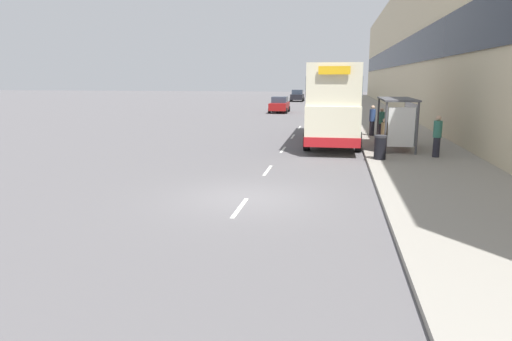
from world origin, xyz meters
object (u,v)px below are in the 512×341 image
Objects in this scene: car_2 at (332,95)px; double_decker_bus_near at (334,102)px; pedestrian_3 at (381,123)px; pedestrian_1 at (437,136)px; pedestrian_2 at (384,135)px; bus_shelter at (401,114)px; car_0 at (297,96)px; litter_bin at (380,147)px; car_1 at (280,105)px; pedestrian_at_shelter at (372,120)px.

double_decker_bus_near is at bearing -89.41° from car_2.
pedestrian_1 is at bearing -74.53° from pedestrian_3.
bus_shelter is at bearing 56.35° from pedestrian_2.
car_2 is 49.66m from pedestrian_3.
litter_bin is at bearing 98.66° from car_0.
car_1 reaches higher than litter_bin.
pedestrian_2 is (8.16, -26.34, 0.14)m from car_1.
double_decker_bus_near reaches higher than car_2.
car_1 is at bearing 107.22° from pedestrian_2.
double_decker_bus_near is (-3.30, 2.95, 0.41)m from bus_shelter.
pedestrian_2 reaches higher than car_2.
car_2 is 2.31× the size of pedestrian_3.
pedestrian_1 is (2.26, -7.47, 0.01)m from pedestrian_at_shelter.
bus_shelter is 2.41× the size of pedestrian_3.
double_decker_bus_near is at bearing 108.64° from litter_bin.
pedestrian_1 is at bearing 22.26° from litter_bin.
double_decker_bus_near reaches higher than car_0.
bus_shelter is 26.62m from car_1.
bus_shelter is 1.84m from pedestrian_2.
litter_bin is at bearing -91.83° from pedestrian_at_shelter.
pedestrian_3 is at bearing -64.52° from pedestrian_at_shelter.
bus_shelter is 4.46m from pedestrian_3.
double_decker_bus_near is at bearing -153.42° from pedestrian_3.
pedestrian_1 is 2.77m from litter_bin.
car_2 is at bearing -100.26° from car_1.
double_decker_bus_near is 6.99m from pedestrian_1.
car_2 is 3.84× the size of litter_bin.
pedestrian_2 is at bearing 99.35° from car_0.
litter_bin is (-0.33, -1.87, -0.30)m from pedestrian_2.
pedestrian_at_shelter reaches higher than car_2.
double_decker_bus_near is at bearing 97.26° from car_0.
pedestrian_2 is at bearing 159.23° from pedestrian_1.
car_0 is 44.19m from pedestrian_at_shelter.
double_decker_bus_near is 5.98× the size of pedestrian_at_shelter.
pedestrian_at_shelter is at bearing 100.15° from bus_shelter.
pedestrian_at_shelter is (2.35, 2.36, -1.20)m from double_decker_bus_near.
pedestrian_at_shelter reaches higher than car_0.
pedestrian_2 is at bearing 79.85° from litter_bin.
car_2 is (5.31, 5.17, -0.01)m from car_0.
car_2 reaches higher than car_1.
pedestrian_2 is (2.41, -4.28, -1.31)m from double_decker_bus_near.
pedestrian_1 is 1.06× the size of pedestrian_3.
double_decker_bus_near is 2.64× the size of car_0.
pedestrian_1 is 1.77× the size of litter_bin.
car_0 reaches higher than car_1.
pedestrian_at_shelter is 6.64m from pedestrian_2.
pedestrian_2 is (8.24, -50.07, 0.09)m from car_0.
pedestrian_3 is at bearing 101.01° from car_0.
bus_shelter is at bearing 100.61° from car_0.
double_decker_bus_near is 2.58× the size of car_1.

